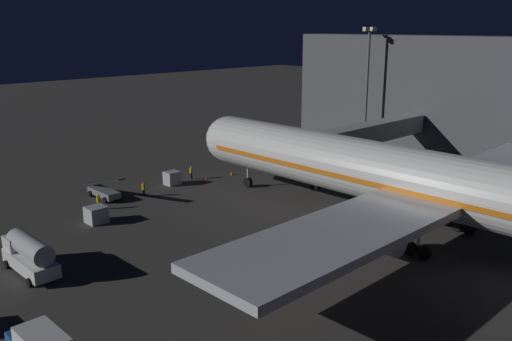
# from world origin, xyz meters

# --- Properties ---
(ground_plane) EXTENTS (320.00, 320.00, 0.00)m
(ground_plane) POSITION_xyz_m (0.00, 0.00, 0.00)
(ground_plane) COLOR #383533
(airliner_at_gate) EXTENTS (52.36, 64.68, 19.72)m
(airliner_at_gate) POSITION_xyz_m (-0.00, 11.38, 5.40)
(airliner_at_gate) COLOR silver
(airliner_at_gate) RESTS_ON ground_plane
(jet_bridge) EXTENTS (25.32, 3.40, 7.01)m
(jet_bridge) POSITION_xyz_m (-13.40, -7.66, 5.49)
(jet_bridge) COLOR #9E9E99
(jet_bridge) RESTS_ON ground_plane
(apron_floodlight_mast) EXTENTS (2.90, 0.50, 19.07)m
(apron_floodlight_mast) POSITION_xyz_m (-25.50, -14.91, 10.99)
(apron_floodlight_mast) COLOR #59595E
(apron_floodlight_mast) RESTS_ON ground_plane
(belt_loader) EXTENTS (1.96, 8.48, 3.16)m
(belt_loader) POSITION_xyz_m (15.05, -22.34, 0.85)
(belt_loader) COLOR slate
(belt_loader) RESTS_ON ground_plane
(fuel_tanker) EXTENTS (2.46, 6.51, 3.15)m
(fuel_tanker) POSITION_xyz_m (29.22, -8.73, 1.64)
(fuel_tanker) COLOR silver
(fuel_tanker) RESTS_ON ground_plane
(baggage_container_near_belt) EXTENTS (1.75, 1.53, 1.68)m
(baggage_container_near_belt) POSITION_xyz_m (6.10, -21.50, 0.84)
(baggage_container_near_belt) COLOR #B7BABF
(baggage_container_near_belt) RESTS_ON ground_plane
(baggage_container_far_row) EXTENTS (1.89, 1.83, 1.67)m
(baggage_container_far_row) POSITION_xyz_m (19.67, -15.60, 0.83)
(baggage_container_far_row) COLOR #B7BABF
(baggage_container_far_row) RESTS_ON ground_plane
(ground_crew_near_nose_gear) EXTENTS (0.40, 0.40, 1.77)m
(ground_crew_near_nose_gear) POSITION_xyz_m (2.89, -21.76, 0.98)
(ground_crew_near_nose_gear) COLOR black
(ground_crew_near_nose_gear) RESTS_ON ground_plane
(ground_crew_marshaller_fwd) EXTENTS (0.40, 0.40, 1.78)m
(ground_crew_marshaller_fwd) POSITION_xyz_m (17.52, -19.07, 0.98)
(ground_crew_marshaller_fwd) COLOR black
(ground_crew_marshaller_fwd) RESTS_ON ground_plane
(ground_crew_under_port_wing) EXTENTS (0.40, 0.40, 1.78)m
(ground_crew_under_port_wing) POSITION_xyz_m (11.42, -19.68, 0.98)
(ground_crew_under_port_wing) COLOR black
(ground_crew_under_port_wing) RESTS_ON ground_plane
(traffic_cone_nose_port) EXTENTS (0.36, 0.36, 0.55)m
(traffic_cone_nose_port) POSITION_xyz_m (-2.20, -19.62, 0.28)
(traffic_cone_nose_port) COLOR orange
(traffic_cone_nose_port) RESTS_ON ground_plane
(traffic_cone_nose_starboard) EXTENTS (0.36, 0.36, 0.55)m
(traffic_cone_nose_starboard) POSITION_xyz_m (2.20, -19.62, 0.28)
(traffic_cone_nose_starboard) COLOR orange
(traffic_cone_nose_starboard) RESTS_ON ground_plane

